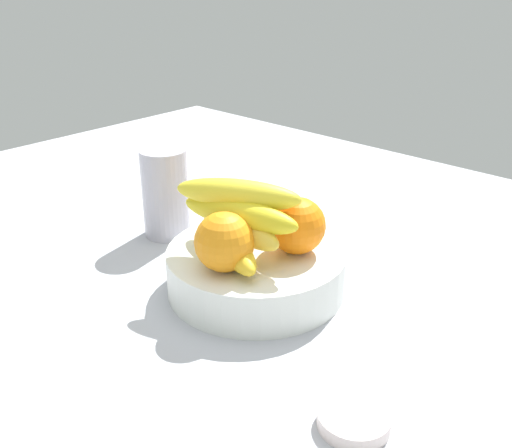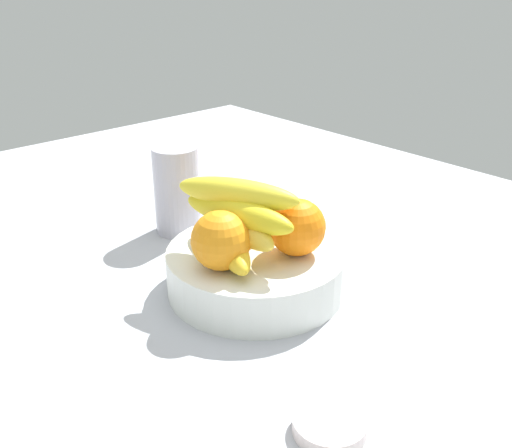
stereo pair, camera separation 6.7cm
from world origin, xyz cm
name	(u,v)px [view 2 (the right image)]	position (x,y,z in cm)	size (l,w,h in cm)	color
ground_plane	(258,305)	(0.00, 0.00, -1.50)	(180.00, 140.00, 3.00)	#ABADB6
fruit_bowl	(256,270)	(-1.59, 1.05, 3.04)	(24.77, 24.77, 6.07)	white
orange_front_left	(297,227)	(2.63, 4.58, 9.96)	(7.77, 7.77, 7.77)	orange
orange_front_right	(240,211)	(-6.63, 2.53, 9.96)	(7.77, 7.77, 7.77)	orange
orange_center	(221,240)	(-1.05, -5.46, 9.96)	(7.77, 7.77, 7.77)	orange
banana_bunch	(235,219)	(-2.64, -1.75, 11.37)	(18.79, 12.95, 10.60)	yellow
thermos_tumbler	(177,190)	(-24.75, 4.26, 7.41)	(7.63, 7.63, 14.82)	#B3B0BD
jar_lid	(330,425)	(23.61, -11.94, 0.80)	(7.40, 7.40, 1.61)	silver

